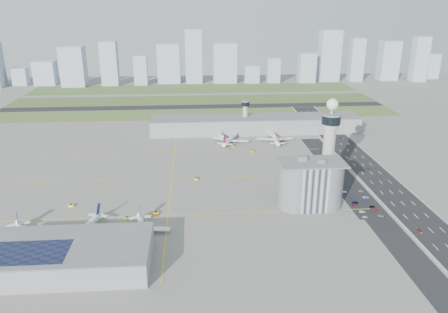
{
  "coord_description": "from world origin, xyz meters",
  "views": [
    {
      "loc": [
        -22.76,
        -276.31,
        128.18
      ],
      "look_at": [
        0.0,
        35.0,
        15.0
      ],
      "focal_mm": 35.0,
      "sensor_mm": 36.0,
      "label": 1
    }
  ],
  "objects": [
    {
      "name": "jet_bridge_near_0",
      "position": [
        -113.0,
        -61.0,
        2.85
      ],
      "size": [
        5.39,
        14.31,
        5.7
      ],
      "primitive_type": null,
      "rotation": [
        0.0,
        0.0,
        1.4
      ],
      "color": "silver",
      "rests_on": "ground"
    },
    {
      "name": "parking_lot",
      "position": [
        88.0,
        -22.0,
        0.05
      ],
      "size": [
        20.0,
        44.0,
        0.1
      ],
      "primitive_type": "cube",
      "color": "black",
      "rests_on": "ground"
    },
    {
      "name": "airplane_near_a",
      "position": [
        -121.22,
        -55.19,
        5.27
      ],
      "size": [
        43.47,
        46.67,
        10.53
      ],
      "primitive_type": null,
      "rotation": [
        0.0,
        0.0,
        -1.2
      ],
      "color": "white",
      "rests_on": "ground"
    },
    {
      "name": "car_hw_0",
      "position": [
        108.21,
        -59.9,
        0.61
      ],
      "size": [
        1.5,
        3.6,
        1.22
      ],
      "primitive_type": "imported",
      "rotation": [
        0.0,
        0.0,
        -0.02
      ],
      "color": "maroon",
      "rests_on": "ground"
    },
    {
      "name": "grass_strip_0",
      "position": [
        -20.0,
        225.0,
        0.04
      ],
      "size": [
        480.0,
        50.0,
        0.08
      ],
      "primitive_type": "cube",
      "color": "#516A32",
      "rests_on": "ground"
    },
    {
      "name": "skyline_bldg_3",
      "position": [
        -252.58,
        431.35,
        18.47
      ],
      "size": [
        32.3,
        25.84,
        36.93
      ],
      "primitive_type": "cube",
      "color": "#9EADC1",
      "rests_on": "ground"
    },
    {
      "name": "skyline_bldg_9",
      "position": [
        30.27,
        432.32,
        31.06
      ],
      "size": [
        36.96,
        29.57,
        62.11
      ],
      "primitive_type": "cube",
      "color": "#9EADC1",
      "rests_on": "ground"
    },
    {
      "name": "skyline_bldg_11",
      "position": [
        108.28,
        423.34,
        19.48
      ],
      "size": [
        20.22,
        16.18,
        38.97
      ],
      "primitive_type": "cube",
      "color": "#9EADC1",
      "rests_on": "ground"
    },
    {
      "name": "skyline_bldg_15",
      "position": [
        302.83,
        435.54,
        31.7
      ],
      "size": [
        30.25,
        24.2,
        63.4
      ],
      "primitive_type": "cube",
      "color": "#9EADC1",
      "rests_on": "ground"
    },
    {
      "name": "car_lot_8",
      "position": [
        92.33,
        -27.95,
        0.62
      ],
      "size": [
        3.79,
        1.97,
        1.23
      ],
      "primitive_type": "imported",
      "rotation": [
        0.0,
        0.0,
        1.72
      ],
      "color": "black",
      "rests_on": "ground"
    },
    {
      "name": "terminal_pier",
      "position": [
        40.0,
        148.0,
        7.9
      ],
      "size": [
        210.0,
        32.0,
        15.8
      ],
      "color": "gray",
      "rests_on": "ground"
    },
    {
      "name": "car_lot_11",
      "position": [
        94.0,
        -3.58,
        0.58
      ],
      "size": [
        4.13,
        2.06,
        1.15
      ],
      "primitive_type": "imported",
      "rotation": [
        0.0,
        0.0,
        1.69
      ],
      "color": "gray",
      "rests_on": "ground"
    },
    {
      "name": "skyline_bldg_14",
      "position": [
        244.74,
        426.38,
        34.37
      ],
      "size": [
        21.59,
        17.28,
        68.75
      ],
      "primitive_type": "cube",
      "color": "#9EADC1",
      "rests_on": "ground"
    },
    {
      "name": "admin_building",
      "position": [
        51.99,
        -22.0,
        15.3
      ],
      "size": [
        42.0,
        24.0,
        33.5
      ],
      "color": "#B2B2B7",
      "rests_on": "ground"
    },
    {
      "name": "airplane_far_a",
      "position": [
        12.34,
        115.97,
        5.86
      ],
      "size": [
        49.08,
        52.43,
        11.73
      ],
      "primitive_type": null,
      "rotation": [
        0.0,
        0.0,
        1.17
      ],
      "color": "white",
      "rests_on": "ground"
    },
    {
      "name": "taxiway_line_h_0",
      "position": [
        -40.0,
        -30.0,
        0.01
      ],
      "size": [
        260.0,
        0.6,
        0.01
      ],
      "primitive_type": "cube",
      "color": "yellow",
      "rests_on": "ground"
    },
    {
      "name": "car_lot_10",
      "position": [
        93.53,
        -14.17,
        0.64
      ],
      "size": [
        4.87,
        2.72,
        1.29
      ],
      "primitive_type": "imported",
      "rotation": [
        0.0,
        0.0,
        1.7
      ],
      "color": "silver",
      "rests_on": "ground"
    },
    {
      "name": "tug_1",
      "position": [
        -65.21,
        -32.69,
        0.87
      ],
      "size": [
        3.58,
        3.56,
        1.74
      ],
      "primitive_type": null,
      "rotation": [
        0.0,
        0.0,
        0.8
      ],
      "color": "gold",
      "rests_on": "ground"
    },
    {
      "name": "skyline_bldg_5",
      "position": [
        -150.11,
        419.66,
        33.44
      ],
      "size": [
        25.49,
        20.39,
        66.89
      ],
      "primitive_type": "cube",
      "color": "#9EADC1",
      "rests_on": "ground"
    },
    {
      "name": "skyline_bldg_10",
      "position": [
        73.27,
        423.68,
        13.87
      ],
      "size": [
        23.01,
        18.41,
        27.75
      ],
      "primitive_type": "cube",
      "color": "#9EADC1",
      "rests_on": "ground"
    },
    {
      "name": "skyline_bldg_13",
      "position": [
        201.27,
        433.27,
        40.6
      ],
      "size": [
        32.26,
        25.81,
        81.2
      ],
      "primitive_type": "cube",
      "color": "#9EADC1",
      "rests_on": "ground"
    },
    {
      "name": "jet_bridge_near_1",
      "position": [
        -83.0,
        -61.0,
        2.85
      ],
      "size": [
        5.39,
        14.31,
        5.7
      ],
      "primitive_type": null,
      "rotation": [
        0.0,
        0.0,
        1.4
      ],
      "color": "silver",
      "rests_on": "ground"
    },
    {
      "name": "jet_bridge_far_0",
      "position": [
        2.0,
        132.0,
        2.85
      ],
      "size": [
        5.39,
        14.31,
        5.7
      ],
      "primitive_type": null,
      "rotation": [
        0.0,
        0.0,
        -1.4
      ],
      "color": "silver",
      "rests_on": "ground"
    },
    {
      "name": "skyline_bldg_16",
      "position": [
        345.49,
        415.96,
        35.78
      ],
      "size": [
        23.04,
        18.43,
        71.56
      ],
      "primitive_type": "cube",
      "color": "#9EADC1",
      "rests_on": "ground"
    },
    {
      "name": "car_lot_6",
      "position": [
        92.95,
        -40.94,
        0.64
      ],
      "size": [
        4.81,
        2.61,
        1.28
      ],
      "primitive_type": "imported",
      "rotation": [
        0.0,
        0.0,
        1.46
      ],
      "color": "gray",
      "rests_on": "ground"
    },
    {
      "name": "grass_strip_1",
      "position": [
        -20.0,
        300.0,
        0.04
      ],
      "size": [
        480.0,
        60.0,
        0.08
      ],
      "primitive_type": "cube",
      "color": "#465829",
      "rests_on": "ground"
    },
    {
      "name": "taxiway_line_h_2",
      "position": [
        -40.0,
        90.0,
        0.01
      ],
      "size": [
        260.0,
        0.6,
        0.01
      ],
      "primitive_type": "cube",
      "color": "yellow",
      "rests_on": "ground"
    },
    {
      "name": "jet_bridge_far_1",
      "position": [
        52.0,
        132.0,
        2.85
      ],
      "size": [
        5.39,
        14.31,
        5.7
      ],
      "primitive_type": null,
      "rotation": [
        0.0,
        0.0,
        -1.4
      ],
      "color": "silver",
      "rests_on": "ground"
    },
    {
      "name": "car_hw_1",
      "position": [
        116.19,
        38.72,
        0.54
      ],
      "size": [
        1.58,
        3.42,
        1.09
      ],
      "primitive_type": "imported",
      "rotation": [
        0.0,
        0.0,
        -0.14
      ],
      "color": "black",
      "rests_on": "ground"
    },
    {
      "name": "car_lot_3",
      "position": [
        83.5,
        -21.22,
        0.59
      ],
      "size": [
        4.1,
        1.73,
        1.18
      ],
      "primitive_type": "imported",
      "rotation": [
        0.0,
        0.0,
        1.59
      ],
      "color": "black",
      "rests_on": "ground"
    },
    {
      "name": "car_lot_0",
      "position": [
        82.27,
        -41.45,
        0.56
      ],
      "size": [
        3.29,
        1.35,
        1.12
      ],
      "primitive_type": "imported",
      "rotation": [
        0.0,
        0.0,
        1.58
      ],
      "color": "white",
      "rests_on": "ground"
    },
    {
      "name": "taxiway_line_v",
      "position": [
        -40.0,
        30.0,
        0.01
      ],
      "size": [
        0.6,
        260.0,
        0.01
      ],
      "primitive_type": "cube",
      "color": "yellow",
      "rests_on": "ground"
    },
    {
      "name": "skyline_bldg_4",
      "position": [
        -204.47,
        415.19,
        30.18
      ],
      "size": [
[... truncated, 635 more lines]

